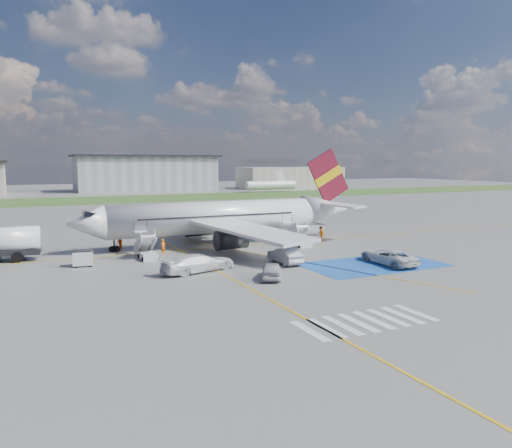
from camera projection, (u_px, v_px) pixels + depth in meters
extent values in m
plane|color=#60605E|center=(265.00, 266.00, 48.74)|extent=(400.00, 400.00, 0.00)
cube|color=#2D4C1E|center=(107.00, 200.00, 133.83)|extent=(400.00, 30.00, 0.01)
cube|color=gold|center=(220.00, 247.00, 59.48)|extent=(120.00, 0.20, 0.01)
cube|color=gold|center=(265.00, 297.00, 37.64)|extent=(0.20, 60.00, 0.01)
cube|color=gold|center=(220.00, 247.00, 59.48)|extent=(20.71, 56.45, 0.01)
cube|color=#1B51A7|center=(373.00, 265.00, 49.42)|extent=(14.00, 8.00, 0.01)
cube|color=silver|center=(309.00, 331.00, 30.05)|extent=(0.60, 4.00, 0.01)
cube|color=silver|center=(326.00, 328.00, 30.56)|extent=(0.60, 4.00, 0.01)
cube|color=silver|center=(342.00, 325.00, 31.08)|extent=(0.60, 4.00, 0.01)
cube|color=silver|center=(358.00, 323.00, 31.59)|extent=(0.60, 4.00, 0.01)
cube|color=silver|center=(373.00, 320.00, 32.10)|extent=(0.60, 4.00, 0.01)
cube|color=silver|center=(388.00, 318.00, 32.61)|extent=(0.60, 4.00, 0.01)
cube|color=silver|center=(402.00, 315.00, 33.13)|extent=(0.60, 4.00, 0.01)
cube|color=silver|center=(416.00, 313.00, 33.64)|extent=(0.60, 4.00, 0.01)
cube|color=gray|center=(146.00, 173.00, 177.45)|extent=(48.00, 18.00, 12.00)
cube|color=#9F9789|center=(290.00, 178.00, 194.91)|extent=(40.00, 16.00, 8.00)
cylinder|color=silver|center=(214.00, 217.00, 60.85)|extent=(26.00, 3.90, 3.90)
cone|color=silver|center=(85.00, 224.00, 54.45)|extent=(4.00, 3.90, 3.90)
cube|color=black|center=(91.00, 214.00, 54.57)|extent=(1.67, 1.90, 0.82)
cone|color=silver|center=(326.00, 209.00, 67.72)|extent=(6.50, 3.90, 3.90)
cube|color=silver|center=(251.00, 230.00, 53.74)|extent=(9.86, 15.95, 1.40)
cube|color=silver|center=(199.00, 215.00, 68.97)|extent=(9.86, 15.95, 1.40)
cylinder|color=#38383A|center=(232.00, 240.00, 56.09)|extent=(3.40, 2.10, 2.10)
cylinder|color=#38383A|center=(199.00, 228.00, 66.12)|extent=(3.40, 2.10, 2.10)
cube|color=maroon|center=(328.00, 176.00, 67.30)|extent=(6.62, 0.30, 7.45)
cube|color=gold|center=(328.00, 176.00, 67.30)|extent=(4.36, 0.40, 3.08)
cube|color=silver|center=(343.00, 205.00, 65.03)|extent=(4.73, 5.95, 0.49)
cube|color=silver|center=(317.00, 202.00, 70.76)|extent=(4.73, 5.95, 0.49)
cube|color=black|center=(220.00, 216.00, 59.06)|extent=(19.50, 0.04, 0.18)
cube|color=black|center=(208.00, 213.00, 62.57)|extent=(19.50, 0.04, 0.18)
cube|color=silver|center=(145.00, 244.00, 53.32)|extent=(1.40, 3.73, 2.32)
cube|color=silver|center=(140.00, 232.00, 54.89)|extent=(1.40, 1.00, 0.12)
cylinder|color=black|center=(134.00, 227.00, 54.53)|extent=(0.06, 0.06, 1.10)
cylinder|color=black|center=(147.00, 226.00, 55.12)|extent=(0.06, 0.06, 1.10)
cube|color=silver|center=(149.00, 256.00, 52.03)|extent=(1.60, 2.40, 0.70)
cube|color=silver|center=(295.00, 233.00, 61.22)|extent=(1.40, 3.73, 2.32)
cube|color=silver|center=(287.00, 223.00, 62.79)|extent=(1.40, 1.00, 0.12)
cylinder|color=black|center=(283.00, 219.00, 62.43)|extent=(0.06, 0.06, 1.10)
cylinder|color=black|center=(292.00, 218.00, 63.02)|extent=(0.06, 0.06, 1.10)
cube|color=silver|center=(301.00, 244.00, 59.93)|extent=(1.60, 2.40, 0.70)
cylinder|color=silver|center=(0.00, 240.00, 50.74)|extent=(7.81, 3.28, 2.57)
cube|color=black|center=(0.00, 252.00, 50.90)|extent=(7.81, 3.28, 0.56)
cube|color=silver|center=(83.00, 258.00, 48.54)|extent=(2.01, 1.35, 1.33)
cube|color=black|center=(83.00, 251.00, 48.45)|extent=(1.91, 1.25, 0.11)
cube|color=silver|center=(309.00, 227.00, 75.07)|extent=(4.51, 2.26, 0.72)
cube|color=black|center=(316.00, 223.00, 75.25)|extent=(2.97, 1.61, 0.80)
imported|color=#B9BBC1|center=(272.00, 270.00, 43.48)|extent=(3.55, 4.57, 1.46)
imported|color=#A5A8AC|center=(285.00, 255.00, 50.04)|extent=(1.72, 4.86, 1.60)
imported|color=silver|center=(388.00, 254.00, 49.70)|extent=(2.71, 5.48, 2.02)
imported|color=silver|center=(198.00, 260.00, 46.22)|extent=(6.03, 3.69, 2.20)
imported|color=orange|center=(163.00, 247.00, 54.96)|extent=(0.74, 0.69, 1.70)
imported|color=#FF5F0D|center=(120.00, 243.00, 57.15)|extent=(0.80, 0.94, 1.69)
imported|color=orange|center=(322.00, 235.00, 63.74)|extent=(0.57, 1.09, 1.79)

